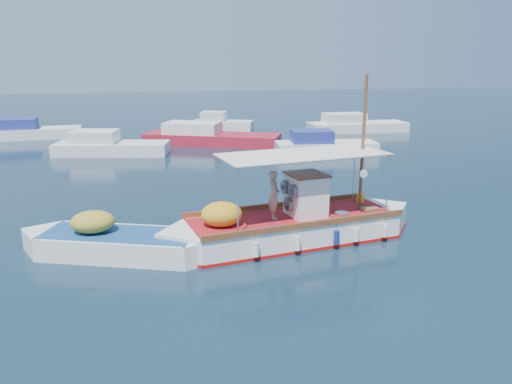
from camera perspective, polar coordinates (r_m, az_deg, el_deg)
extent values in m
plane|color=black|center=(18.02, 2.43, -5.18)|extent=(160.00, 160.00, 0.00)
cube|color=white|center=(17.66, 4.22, -4.47)|extent=(7.57, 3.62, 1.06)
cube|color=white|center=(16.48, -7.28, -6.02)|extent=(2.39, 2.39, 1.06)
cube|color=white|center=(19.45, 13.90, -3.02)|extent=(2.39, 2.39, 1.06)
cube|color=#9D130F|center=(17.77, 4.20, -5.44)|extent=(7.67, 3.72, 0.17)
cube|color=maroon|center=(17.49, 4.25, -2.89)|extent=(7.53, 3.43, 0.06)
cube|color=brown|center=(18.51, 2.61, -1.47)|extent=(7.26, 1.35, 0.19)
cube|color=brown|center=(16.42, 6.11, -3.72)|extent=(7.26, 1.35, 0.19)
cube|color=white|center=(17.49, 5.72, -0.38)|extent=(1.36, 1.44, 1.45)
cube|color=brown|center=(17.30, 5.79, 2.03)|extent=(1.47, 1.55, 0.06)
cylinder|color=slate|center=(16.87, 4.33, 0.10)|extent=(0.29, 0.51, 0.48)
cylinder|color=slate|center=(17.41, 3.44, 0.59)|extent=(0.29, 0.51, 0.48)
cylinder|color=slate|center=(17.28, 3.85, -1.36)|extent=(0.29, 0.51, 0.48)
cylinder|color=brown|center=(18.24, 12.12, 5.46)|extent=(0.13, 0.13, 4.84)
cylinder|color=brown|center=(17.89, 9.98, 4.12)|extent=(1.73, 0.37, 0.08)
cylinder|color=silver|center=(17.27, -4.47, 0.70)|extent=(0.05, 0.05, 2.18)
cylinder|color=silver|center=(15.32, -2.09, -1.14)|extent=(0.05, 0.05, 2.18)
cylinder|color=silver|center=(19.57, 11.14, 2.18)|extent=(0.05, 0.05, 2.18)
cylinder|color=silver|center=(17.88, 14.80, 0.73)|extent=(0.05, 0.05, 2.18)
cube|color=beige|center=(17.09, 5.42, 4.33)|extent=(6.02, 3.26, 0.04)
ellipsoid|color=gold|center=(16.43, -3.96, -2.53)|extent=(1.53, 1.37, 0.81)
cube|color=yellow|center=(18.44, 7.06, -1.32)|extent=(0.27, 0.21, 0.39)
cylinder|color=yellow|center=(19.54, 11.85, -0.68)|extent=(0.34, 0.34, 0.33)
cube|color=brown|center=(18.57, 12.88, -1.91)|extent=(0.69, 0.54, 0.12)
cylinder|color=#B2B2B2|center=(17.79, 9.78, -2.51)|extent=(0.56, 0.56, 0.12)
cylinder|color=white|center=(17.25, 12.22, 2.05)|extent=(0.29, 0.08, 0.29)
cylinder|color=white|center=(15.73, -0.01, -6.58)|extent=(0.22, 0.22, 0.46)
cylinder|color=navy|center=(16.94, 9.19, -5.14)|extent=(0.22, 0.22, 0.46)
cylinder|color=white|center=(17.97, 14.52, -4.25)|extent=(0.22, 0.22, 0.46)
imported|color=gray|center=(17.04, 2.06, -0.31)|extent=(0.46, 0.65, 1.67)
cube|color=white|center=(16.94, -15.30, -6.12)|extent=(5.30, 3.51, 0.97)
cube|color=white|center=(18.04, -22.55, -5.45)|extent=(1.81, 1.81, 0.97)
cube|color=white|center=(16.14, -7.17, -6.75)|extent=(1.81, 1.81, 0.97)
cube|color=navy|center=(16.78, -15.41, -4.65)|extent=(5.23, 3.31, 0.05)
ellipsoid|color=#A8962F|center=(17.02, -18.16, -3.25)|extent=(1.73, 1.58, 0.71)
cube|color=silver|center=(34.54, -16.12, 4.63)|extent=(7.66, 3.76, 1.00)
cube|color=silver|center=(34.70, -17.99, 6.05)|extent=(3.27, 2.56, 0.80)
cube|color=#A61B2C|center=(37.24, -5.04, 5.90)|extent=(10.26, 6.52, 1.00)
cube|color=silver|center=(37.55, -7.27, 7.30)|extent=(4.60, 3.77, 0.80)
cube|color=silver|center=(33.73, 8.00, 4.84)|extent=(6.85, 2.89, 1.00)
cube|color=navy|center=(33.36, 6.38, 6.35)|extent=(2.84, 2.14, 0.80)
cube|color=silver|center=(44.48, 11.52, 7.17)|extent=(8.52, 2.63, 1.00)
cube|color=silver|center=(43.88, 10.03, 8.32)|extent=(3.41, 2.22, 0.80)
cube|color=silver|center=(43.72, -24.08, 6.02)|extent=(7.41, 2.87, 1.00)
cube|color=navy|center=(43.77, -25.62, 7.05)|extent=(3.05, 2.18, 0.80)
cube|color=silver|center=(44.75, -3.82, 7.48)|extent=(5.65, 3.69, 1.00)
cube|color=silver|center=(44.81, -4.84, 8.63)|extent=(2.57, 2.32, 0.80)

